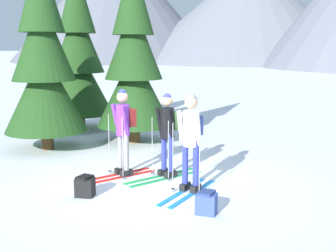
{
  "coord_description": "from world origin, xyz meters",
  "views": [
    {
      "loc": [
        4.0,
        -7.38,
        2.65
      ],
      "look_at": [
        0.18,
        0.43,
        1.05
      ],
      "focal_mm": 46.36,
      "sensor_mm": 36.0,
      "label": 1
    }
  ],
  "objects": [
    {
      "name": "ground_plane",
      "position": [
        0.0,
        0.0,
        0.0
      ],
      "size": [
        400.0,
        400.0,
        0.0
      ],
      "primitive_type": "plane",
      "color": "white"
    },
    {
      "name": "skier_in_purple",
      "position": [
        -0.65,
        0.05,
        1.03
      ],
      "size": [
        0.99,
        1.55,
        1.8
      ],
      "color": "red",
      "rests_on": "ground"
    },
    {
      "name": "skier_in_black",
      "position": [
        0.21,
        0.35,
        0.97
      ],
      "size": [
        1.05,
        1.74,
        1.73
      ],
      "color": "green",
      "rests_on": "ground"
    },
    {
      "name": "skier_in_white",
      "position": [
        0.99,
        -0.28,
        1.04
      ],
      "size": [
        0.61,
        1.76,
        1.83
      ],
      "color": "#1E84D1",
      "rests_on": "ground"
    },
    {
      "name": "pine_tree_near",
      "position": [
        -3.68,
        1.16,
        2.32
      ],
      "size": [
        2.1,
        2.1,
        5.07
      ],
      "color": "#51381E",
      "rests_on": "ground"
    },
    {
      "name": "pine_tree_mid",
      "position": [
        -4.65,
        3.83,
        2.37
      ],
      "size": [
        2.14,
        2.14,
        5.18
      ],
      "color": "#51381E",
      "rests_on": "ground"
    },
    {
      "name": "pine_tree_far",
      "position": [
        -2.07,
        2.89,
        2.29
      ],
      "size": [
        2.07,
        2.07,
        5.0
      ],
      "color": "#51381E",
      "rests_on": "ground"
    },
    {
      "name": "backpack_on_snow_front",
      "position": [
        1.65,
        -1.19,
        0.19
      ],
      "size": [
        0.35,
        0.28,
        0.38
      ],
      "color": "#384C99",
      "rests_on": "ground"
    },
    {
      "name": "backpack_on_snow_beside",
      "position": [
        -0.6,
        -1.37,
        0.19
      ],
      "size": [
        0.38,
        0.32,
        0.38
      ],
      "color": "black",
      "rests_on": "ground"
    }
  ]
}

